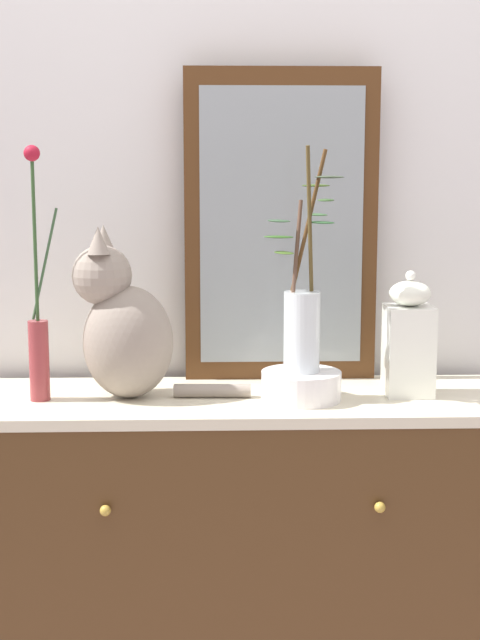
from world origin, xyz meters
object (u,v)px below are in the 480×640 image
at_px(mirror_leaning, 281,226).
at_px(cat_sitting, 123,327).
at_px(vase_slim_green, 38,333).
at_px(sideboard, 240,576).
at_px(bowl_porcelain, 301,386).
at_px(vase_glass_clear, 302,317).
at_px(jar_lidded_porcelain, 409,340).

distance_m(mirror_leaning, cat_sitting, 0.47).
bearing_deg(vase_slim_green, sideboard, 3.07).
xyz_separation_m(sideboard, bowl_porcelain, (0.14, -0.04, 0.48)).
height_order(mirror_leaning, bowl_porcelain, mirror_leaning).
height_order(mirror_leaning, vase_glass_clear, mirror_leaning).
relative_size(cat_sitting, jar_lidded_porcelain, 1.39).
distance_m(cat_sitting, vase_glass_clear, 0.41).
height_order(vase_slim_green, bowl_porcelain, vase_slim_green).
relative_size(vase_slim_green, jar_lidded_porcelain, 1.97).
bearing_deg(sideboard, jar_lidded_porcelain, -0.42).
xyz_separation_m(bowl_porcelain, jar_lidded_porcelain, (0.25, 0.04, 0.10)).
xyz_separation_m(cat_sitting, bowl_porcelain, (0.41, -0.04, -0.13)).
relative_size(mirror_leaning, cat_sitting, 1.88).
xyz_separation_m(sideboard, cat_sitting, (-0.27, -0.01, 0.61)).
relative_size(mirror_leaning, vase_slim_green, 1.33).
bearing_deg(vase_slim_green, mirror_leaning, 20.18).
distance_m(sideboard, vase_glass_clear, 0.66).
bearing_deg(jar_lidded_porcelain, bowl_porcelain, -171.29).
distance_m(mirror_leaning, vase_slim_green, 0.65).
bearing_deg(bowl_porcelain, vase_slim_green, 178.35).
bearing_deg(cat_sitting, sideboard, 1.12).
bearing_deg(jar_lidded_porcelain, cat_sitting, -179.80).
distance_m(bowl_porcelain, vase_glass_clear, 0.16).
bearing_deg(vase_glass_clear, jar_lidded_porcelain, 8.38).
relative_size(vase_slim_green, bowl_porcelain, 3.14).
xyz_separation_m(sideboard, vase_glass_clear, (0.14, -0.04, 0.64)).
bearing_deg(mirror_leaning, vase_glass_clear, -81.74).
relative_size(mirror_leaning, vase_glass_clear, 1.51).
bearing_deg(jar_lidded_porcelain, sideboard, 179.58).
xyz_separation_m(bowl_porcelain, vase_glass_clear, (0.00, 0.00, 0.16)).
bearing_deg(vase_glass_clear, mirror_leaning, 98.26).
bearing_deg(mirror_leaning, vase_slim_green, -159.82).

